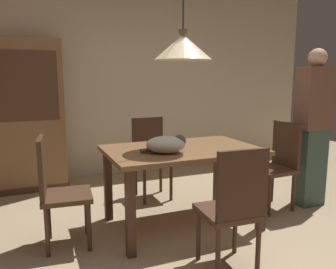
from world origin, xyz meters
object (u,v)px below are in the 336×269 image
(chair_left_side, at_px, (56,187))
(pendant_lamp, at_px, (183,47))
(dining_table, at_px, (182,159))
(chair_near_front, at_px, (234,205))
(chair_far_back, at_px, (151,154))
(hutch_bookcase, at_px, (17,119))
(chair_right_side, at_px, (278,162))
(cat_sleeping, at_px, (167,144))
(person_standing, at_px, (313,128))

(chair_left_side, relative_size, pendant_lamp, 0.72)
(dining_table, xyz_separation_m, pendant_lamp, (0.00, 0.00, 1.01))
(dining_table, relative_size, chair_left_side, 1.51)
(dining_table, height_order, pendant_lamp, pendant_lamp)
(chair_near_front, distance_m, chair_far_back, 1.76)
(chair_left_side, relative_size, hutch_bookcase, 0.50)
(chair_near_front, height_order, chair_far_back, same)
(chair_right_side, height_order, chair_far_back, same)
(dining_table, relative_size, cat_sleeping, 3.45)
(chair_right_side, relative_size, person_standing, 0.55)
(chair_right_side, distance_m, pendant_lamp, 1.61)
(dining_table, xyz_separation_m, cat_sleeping, (-0.21, -0.14, 0.18))
(cat_sleeping, height_order, person_standing, person_standing)
(chair_left_side, xyz_separation_m, person_standing, (2.65, -0.06, 0.35))
(cat_sleeping, relative_size, hutch_bookcase, 0.22)
(chair_far_back, distance_m, cat_sleeping, 1.09)
(cat_sleeping, relative_size, person_standing, 0.24)
(chair_far_back, bearing_deg, chair_left_side, -142.32)
(chair_far_back, height_order, cat_sleeping, chair_far_back)
(dining_table, height_order, chair_near_front, chair_near_front)
(pendant_lamp, bearing_deg, dining_table, -93.58)
(chair_far_back, distance_m, person_standing, 1.82)
(hutch_bookcase, bearing_deg, chair_right_side, -33.99)
(person_standing, bearing_deg, chair_left_side, 178.76)
(pendant_lamp, bearing_deg, hutch_bookcase, 129.61)
(cat_sleeping, xyz_separation_m, pendant_lamp, (0.21, 0.14, 0.84))
(cat_sleeping, relative_size, pendant_lamp, 0.31)
(pendant_lamp, xyz_separation_m, hutch_bookcase, (-1.43, 1.73, -0.77))
(pendant_lamp, distance_m, hutch_bookcase, 2.37)
(chair_near_front, distance_m, pendant_lamp, 1.45)
(chair_right_side, distance_m, chair_left_side, 2.26)
(cat_sleeping, distance_m, pendant_lamp, 0.87)
(dining_table, bearing_deg, chair_right_side, 0.16)
(chair_far_back, xyz_separation_m, person_standing, (1.53, -0.93, 0.35))
(cat_sleeping, xyz_separation_m, hutch_bookcase, (-1.22, 1.87, 0.06))
(dining_table, xyz_separation_m, chair_left_side, (-1.13, 0.01, -0.14))
(person_standing, bearing_deg, cat_sleeping, -177.04)
(dining_table, bearing_deg, chair_near_front, -90.28)
(chair_far_back, bearing_deg, cat_sleeping, -101.73)
(chair_near_front, bearing_deg, dining_table, 89.72)
(dining_table, bearing_deg, cat_sleeping, -146.58)
(dining_table, distance_m, chair_far_back, 0.89)
(chair_right_side, height_order, pendant_lamp, pendant_lamp)
(chair_left_side, xyz_separation_m, pendant_lamp, (1.13, -0.01, 1.15))
(chair_right_side, height_order, cat_sleeping, chair_right_side)
(chair_near_front, bearing_deg, hutch_bookcase, 118.69)
(chair_far_back, distance_m, pendant_lamp, 1.45)
(chair_right_side, bearing_deg, cat_sleeping, -173.91)
(chair_right_side, distance_m, cat_sleeping, 1.38)
(pendant_lamp, height_order, person_standing, pendant_lamp)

